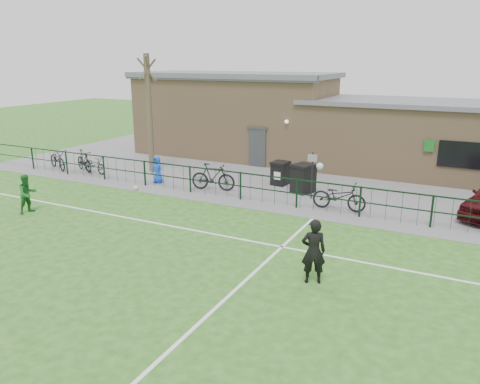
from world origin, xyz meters
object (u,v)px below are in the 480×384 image
at_px(bicycle_e, 339,196).
at_px(ball_ground, 136,188).
at_px(bicycle_a, 58,159).
at_px(spectator_child, 157,169).
at_px(bicycle_d, 213,177).
at_px(outfield_player, 28,194).
at_px(wheelie_bin_left, 280,174).
at_px(sign_post, 312,176).
at_px(bare_tree, 149,114).
at_px(bicycle_c, 94,165).
at_px(bicycle_b, 84,161).
at_px(wheelie_bin_right, 303,179).

bearing_deg(bicycle_e, ball_ground, 96.85).
height_order(bicycle_e, ball_ground, bicycle_e).
xyz_separation_m(bicycle_a, spectator_child, (6.51, 0.07, 0.11)).
relative_size(bicycle_d, outfield_player, 1.35).
relative_size(wheelie_bin_left, sign_post, 0.51).
bearing_deg(ball_ground, bicycle_e, 8.56).
xyz_separation_m(bare_tree, ball_ground, (1.64, -3.37, -2.89)).
height_order(wheelie_bin_left, bicycle_c, wheelie_bin_left).
distance_m(bicycle_b, ball_ground, 5.11).
bearing_deg(wheelie_bin_right, ball_ground, -133.93).
height_order(bicycle_c, bicycle_e, bicycle_e).
relative_size(spectator_child, ball_ground, 5.83).
relative_size(wheelie_bin_left, spectator_child, 0.78).
bearing_deg(sign_post, bicycle_b, -177.13).
xyz_separation_m(bare_tree, bicycle_d, (4.74, -1.76, -2.37)).
distance_m(wheelie_bin_right, bicycle_a, 13.36).
bearing_deg(sign_post, outfield_player, -143.90).
relative_size(bicycle_e, outfield_player, 1.39).
relative_size(bicycle_d, ball_ground, 9.09).
xyz_separation_m(bicycle_b, outfield_player, (3.12, -6.06, 0.17)).
height_order(bicycle_a, spectator_child, spectator_child).
bearing_deg(bicycle_d, bicycle_a, 79.12).
distance_m(wheelie_bin_right, bicycle_e, 2.73).
relative_size(bare_tree, wheelie_bin_left, 5.89).
relative_size(bare_tree, outfield_player, 3.99).
bearing_deg(bicycle_c, sign_post, -77.64).
distance_m(sign_post, bicycle_b, 12.29).
distance_m(sign_post, ball_ground, 7.89).
xyz_separation_m(bicycle_b, bicycle_c, (0.78, -0.07, -0.13)).
relative_size(bicycle_c, outfield_player, 1.10).
relative_size(wheelie_bin_right, bicycle_e, 0.57).
xyz_separation_m(wheelie_bin_left, bicycle_a, (-11.86, -2.42, 0.03)).
bearing_deg(bicycle_c, wheelie_bin_right, -73.45).
bearing_deg(bicycle_b, bicycle_d, -66.09).
height_order(bicycle_c, outfield_player, outfield_player).
bearing_deg(wheelie_bin_left, bicycle_a, -162.19).
bearing_deg(spectator_child, bare_tree, 140.96).
xyz_separation_m(bare_tree, bicycle_a, (-4.78, -1.92, -2.44)).
height_order(wheelie_bin_left, wheelie_bin_right, wheelie_bin_right).
bearing_deg(bicycle_c, outfield_player, -149.70).
bearing_deg(wheelie_bin_right, outfield_player, -117.15).
distance_m(bicycle_a, bicycle_d, 9.52).
bearing_deg(bare_tree, wheelie_bin_right, -1.83).
bearing_deg(bicycle_b, bicycle_e, -66.87).
relative_size(wheelie_bin_right, bicycle_a, 0.58).
xyz_separation_m(bicycle_b, bicycle_e, (13.72, -0.38, -0.01)).
distance_m(bicycle_b, bicycle_c, 0.79).
bearing_deg(bicycle_a, outfield_player, -117.21).
height_order(wheelie_bin_left, outfield_player, outfield_player).
distance_m(bicycle_e, ball_ground, 9.05).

